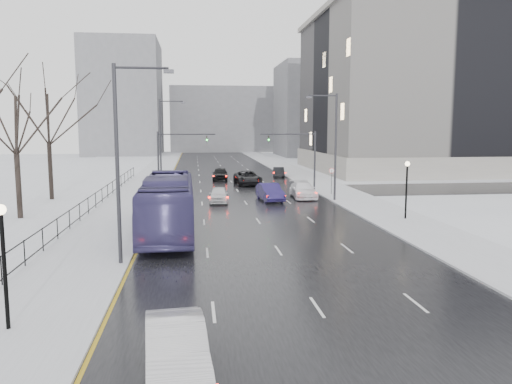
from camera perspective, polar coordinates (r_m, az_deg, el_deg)
name	(u,v)px	position (r m, az deg, el deg)	size (l,w,h in m)	color
road	(230,180)	(65.65, -2.97, 1.37)	(16.00, 150.00, 0.04)	black
cross_road	(238,192)	(53.77, -2.05, 0.02)	(130.00, 10.00, 0.04)	black
sidewalk_left	(149,181)	(65.75, -12.14, 1.27)	(5.00, 150.00, 0.16)	silver
sidewalk_right	(308,179)	(67.21, 6.00, 1.53)	(5.00, 150.00, 0.16)	silver
park_strip	(73,182)	(67.27, -20.22, 1.10)	(14.00, 150.00, 0.12)	white
tree_park_d	(21,219)	(41.87, -25.31, -2.85)	(8.75, 8.75, 12.50)	black
tree_park_e	(52,200)	(51.44, -22.28, -0.89)	(9.45, 9.45, 13.50)	black
iron_fence	(73,216)	(36.61, -20.19, -2.54)	(0.06, 70.00, 1.30)	black
streetlight_r_mid	(333,142)	(46.92, 8.82, 5.72)	(2.95, 0.25, 10.00)	#2D2D33
streetlight_l_near	(122,155)	(25.41, -15.09, 4.15)	(2.95, 0.25, 10.00)	#2D2D33
streetlight_l_far	(162,139)	(57.25, -10.65, 5.97)	(2.95, 0.25, 10.00)	#2D2D33
lamppost_l	(3,249)	(18.71, -26.93, -5.79)	(0.36, 0.36, 4.28)	black
lamppost_r_mid	(407,182)	(38.65, 16.85, 1.15)	(0.36, 0.36, 4.28)	black
mast_signal_right	(305,153)	(54.52, 5.64, 4.41)	(6.10, 0.33, 6.50)	#2D2D33
mast_signal_left	(168,154)	(53.27, -9.97, 4.26)	(6.10, 0.33, 6.50)	#2D2D33
no_uturn_sign	(332,173)	(51.24, 8.64, 2.14)	(0.60, 0.06, 2.70)	#2D2D33
civic_building	(441,100)	(86.81, 20.43, 9.79)	(41.00, 31.00, 24.80)	gray
bldg_far_right	(328,110)	(124.54, 8.25, 9.23)	(24.00, 20.00, 22.00)	slate
bldg_far_left	(124,99)	(131.46, -14.87, 10.27)	(18.00, 22.00, 28.00)	slate
bldg_far_center	(224,120)	(145.39, -3.68, 8.24)	(30.00, 18.00, 18.00)	slate
sedan_left_near	(176,349)	(14.72, -9.12, -17.33)	(1.65, 4.74, 1.56)	silver
bus	(168,205)	(33.04, -10.02, -1.43)	(3.18, 13.57, 3.78)	#413A71
sedan_center_near	(219,195)	(46.14, -4.27, -0.30)	(1.71, 4.25, 1.45)	silver
sedan_right_near	(270,192)	(47.09, 1.60, 0.00)	(1.74, 4.99, 1.64)	navy
sedan_right_cross	(248,178)	(60.05, -0.96, 1.62)	(2.76, 5.98, 1.66)	black
sedan_right_far	(303,190)	(49.16, 5.39, 0.23)	(2.18, 5.36, 1.55)	white
sedan_center_far	(220,174)	(65.63, -4.13, 2.10)	(1.95, 4.84, 1.65)	black
sedan_right_distant	(279,172)	(69.58, 2.62, 2.28)	(1.42, 4.07, 1.34)	black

